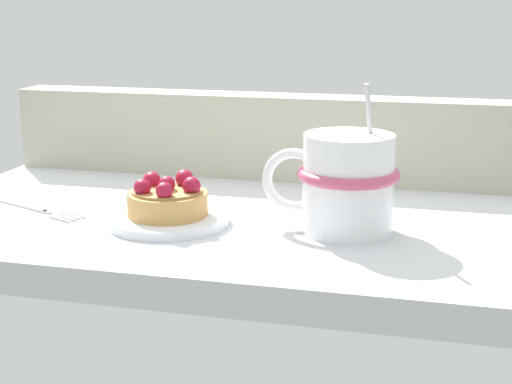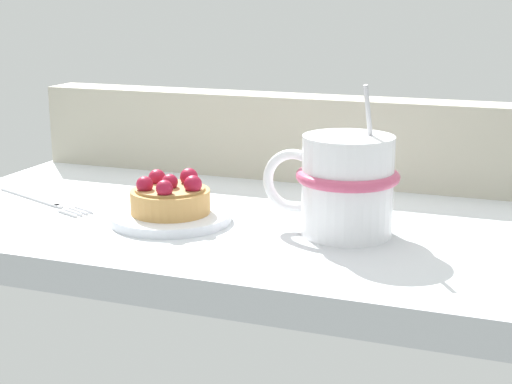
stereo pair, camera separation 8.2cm
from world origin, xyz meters
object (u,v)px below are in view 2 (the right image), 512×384
at_px(dessert_plate, 171,217).
at_px(raspberry_tart, 170,197).
at_px(dessert_fork, 42,200).
at_px(coffee_mug, 345,184).

bearing_deg(dessert_plate, raspberry_tart, 41.00).
bearing_deg(dessert_fork, dessert_plate, -5.76).
bearing_deg(dessert_fork, coffee_mug, 0.47).
bearing_deg(coffee_mug, raspberry_tart, -173.66).
bearing_deg(raspberry_tart, dessert_fork, 174.29).
bearing_deg(coffee_mug, dessert_plate, -173.62).
relative_size(raspberry_tart, coffee_mug, 0.56).
xyz_separation_m(raspberry_tart, coffee_mug, (0.19, 0.02, 0.03)).
distance_m(raspberry_tart, coffee_mug, 0.19).
xyz_separation_m(dessert_plate, raspberry_tart, (0.00, 0.00, 0.02)).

